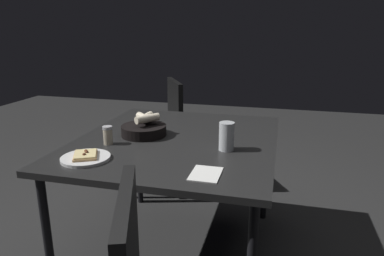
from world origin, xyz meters
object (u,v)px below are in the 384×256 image
pizza_plate (86,157)px  pepper_shaker (108,136)px  bread_basket (144,128)px  beer_glass (227,138)px  dining_table (177,148)px  chair_near (161,128)px

pizza_plate → pepper_shaker: pepper_shaker is taller
bread_basket → pepper_shaker: bread_basket is taller
bread_basket → pepper_shaker: size_ratio=2.61×
beer_glass → pepper_shaker: 0.60m
dining_table → pepper_shaker: pepper_shaker is taller
dining_table → beer_glass: (-0.11, -0.28, 0.11)m
dining_table → beer_glass: bearing=-112.0°
bread_basket → chair_near: 0.92m
bread_basket → beer_glass: 0.49m
dining_table → pizza_plate: bearing=142.1°
dining_table → chair_near: chair_near is taller
chair_near → beer_glass: bearing=-145.3°
dining_table → chair_near: bearing=24.6°
pepper_shaker → chair_near: 1.09m
bread_basket → beer_glass: bearing=-104.9°
bread_basket → dining_table: bearing=-93.7°
pizza_plate → pepper_shaker: 0.22m
pizza_plate → beer_glass: 0.66m
dining_table → beer_glass: beer_glass is taller
dining_table → chair_near: (0.88, 0.40, -0.16)m
pizza_plate → chair_near: chair_near is taller
beer_glass → chair_near: (0.99, 0.68, -0.27)m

